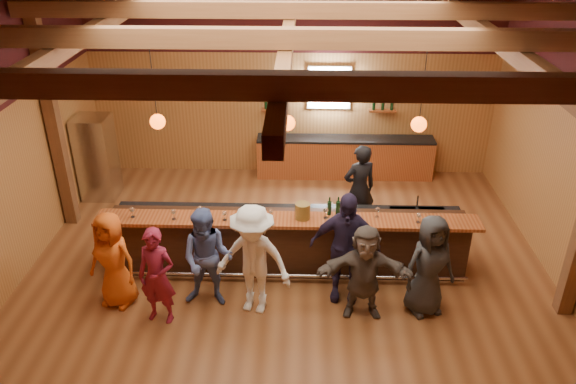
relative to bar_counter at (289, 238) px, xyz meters
name	(u,v)px	position (x,y,z in m)	size (l,w,h in m)	color
room	(288,89)	(-0.02, -0.09, 2.69)	(9.04, 9.00, 4.52)	brown
bar_counter	(289,238)	(0.00, 0.00, 0.00)	(6.30, 1.07, 1.11)	black
back_bar_cabinet	(345,157)	(1.18, 3.57, -0.05)	(4.00, 0.52, 0.95)	brown
window	(329,88)	(0.78, 3.80, 1.53)	(0.95, 0.09, 0.95)	silver
framed_pictures	(369,86)	(1.65, 3.79, 1.58)	(5.35, 0.05, 0.45)	black
wine_shelves	(329,107)	(0.78, 3.73, 1.10)	(3.00, 0.18, 0.30)	brown
pendant_lights	(287,123)	(-0.02, -0.15, 2.19)	(4.24, 0.24, 1.37)	black
stainless_fridge	(97,158)	(-4.12, 2.45, 0.38)	(0.70, 0.70, 1.80)	silver
customer_orange	(113,260)	(-2.68, -1.14, 0.28)	(0.79, 0.51, 1.61)	#C94E12
customer_redvest	(157,276)	(-1.91, -1.53, 0.27)	(0.58, 0.38, 1.58)	maroon
customer_denim	(208,259)	(-1.22, -1.12, 0.32)	(0.82, 0.64, 1.68)	#4F629E
customer_white	(253,260)	(-0.50, -1.25, 0.40)	(1.19, 0.68, 1.83)	white
customer_navy	(345,247)	(0.90, -0.89, 0.42)	(1.10, 0.46, 1.88)	#241C38
customer_brown	(364,272)	(1.17, -1.31, 0.26)	(1.45, 0.46, 1.56)	#564B45
customer_dark	(429,266)	(2.15, -1.20, 0.31)	(0.82, 0.53, 1.67)	#29292C
bartender	(359,189)	(1.29, 1.18, 0.37)	(0.65, 0.43, 1.78)	black
ice_bucket	(303,211)	(0.23, -0.30, 0.72)	(0.24, 0.24, 0.27)	brown
bottle_a	(338,208)	(0.81, -0.20, 0.72)	(0.07, 0.07, 0.34)	black
bottle_b	(329,208)	(0.67, -0.17, 0.71)	(0.07, 0.07, 0.32)	black
glass_a	(132,210)	(-2.55, -0.36, 0.72)	(0.08, 0.08, 0.18)	silver
glass_b	(173,212)	(-1.86, -0.40, 0.72)	(0.08, 0.08, 0.18)	silver
glass_c	(200,209)	(-1.44, -0.29, 0.72)	(0.08, 0.08, 0.19)	silver
glass_d	(225,214)	(-1.03, -0.40, 0.71)	(0.07, 0.07, 0.17)	silver
glass_e	(271,212)	(-0.29, -0.33, 0.71)	(0.07, 0.07, 0.17)	silver
glass_f	(326,211)	(0.61, -0.29, 0.72)	(0.08, 0.08, 0.19)	silver
glass_g	(378,210)	(1.46, -0.24, 0.72)	(0.08, 0.08, 0.18)	silver
glass_h	(419,216)	(2.10, -0.39, 0.71)	(0.08, 0.08, 0.17)	silver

